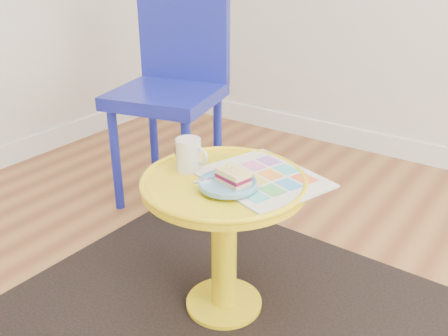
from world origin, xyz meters
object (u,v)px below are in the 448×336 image
Objects in this scene: chair at (173,78)px; plate at (228,184)px; side_table at (224,219)px; mug at (189,154)px; newspaper at (263,178)px.

plate is at bearing -54.32° from chair.
side_table is 0.51× the size of chair.
plate is at bearing -44.88° from side_table.
mug is at bearing -60.18° from chair.
newspaper is (0.77, -0.49, -0.09)m from chair.
side_table is 0.18m from newspaper.
side_table is 0.91m from chair.
mug is at bearing -143.15° from newspaper.
side_table is 0.16m from plate.
newspaper is 2.06× the size of plate.
chair reaches higher than side_table.
chair is at bearing 140.17° from side_table.
chair is at bearing 139.83° from plate.
newspaper is 3.10× the size of mug.
chair is 0.95m from plate.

